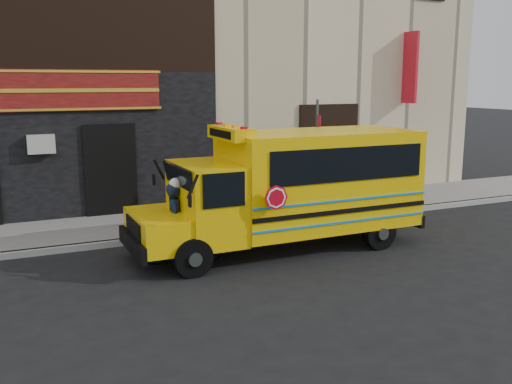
{
  "coord_description": "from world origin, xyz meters",
  "views": [
    {
      "loc": [
        -6.03,
        -10.8,
        3.88
      ],
      "look_at": [
        -0.29,
        1.85,
        1.18
      ],
      "focal_mm": 40.0,
      "sensor_mm": 36.0,
      "label": 1
    }
  ],
  "objects_px": {
    "school_bus": "(294,185)",
    "bicycle": "(181,239)",
    "sign_pole": "(317,155)",
    "cyclist": "(176,225)"
  },
  "relations": [
    {
      "from": "sign_pole",
      "to": "bicycle",
      "type": "xyz_separation_m",
      "value": [
        -4.61,
        -2.17,
        -1.3
      ]
    },
    {
      "from": "sign_pole",
      "to": "cyclist",
      "type": "bearing_deg",
      "value": -156.11
    },
    {
      "from": "bicycle",
      "to": "cyclist",
      "type": "xyz_separation_m",
      "value": [
        -0.06,
        0.1,
        0.3
      ]
    },
    {
      "from": "school_bus",
      "to": "bicycle",
      "type": "height_order",
      "value": "school_bus"
    },
    {
      "from": "school_bus",
      "to": "cyclist",
      "type": "height_order",
      "value": "school_bus"
    },
    {
      "from": "school_bus",
      "to": "sign_pole",
      "type": "xyz_separation_m",
      "value": [
        1.82,
        2.09,
        0.36
      ]
    },
    {
      "from": "cyclist",
      "to": "sign_pole",
      "type": "bearing_deg",
      "value": -48.32
    },
    {
      "from": "school_bus",
      "to": "cyclist",
      "type": "xyz_separation_m",
      "value": [
        -2.85,
        0.02,
        -0.65
      ]
    },
    {
      "from": "bicycle",
      "to": "cyclist",
      "type": "relative_size",
      "value": 1.09
    },
    {
      "from": "sign_pole",
      "to": "cyclist",
      "type": "xyz_separation_m",
      "value": [
        -4.68,
        -2.07,
        -1.01
      ]
    }
  ]
}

